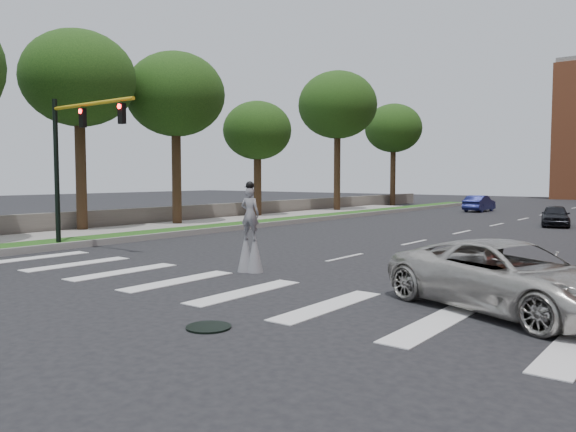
{
  "coord_description": "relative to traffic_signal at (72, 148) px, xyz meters",
  "views": [
    {
      "loc": [
        10.9,
        -9.71,
        2.99
      ],
      "look_at": [
        -0.35,
        4.96,
        1.7
      ],
      "focal_mm": 35.0,
      "sensor_mm": 36.0,
      "label": 1
    }
  ],
  "objects": [
    {
      "name": "tree_1",
      "position": [
        -6.38,
        4.39,
        3.98
      ],
      "size": [
        5.94,
        5.94,
        10.71
      ],
      "color": "#342314",
      "rests_on": "ground"
    },
    {
      "name": "tree_4",
      "position": [
        -5.2,
        27.94,
        4.87
      ],
      "size": [
        6.69,
        6.69,
        11.92
      ],
      "color": "#342314",
      "rests_on": "ground"
    },
    {
      "name": "tree_5",
      "position": [
        -6.46,
        40.79,
        3.86
      ],
      "size": [
        5.95,
        5.95,
        10.59
      ],
      "color": "#342314",
      "rests_on": "ground"
    },
    {
      "name": "ground_plane",
      "position": [
        9.78,
        -3.0,
        -4.15
      ],
      "size": [
        160.0,
        160.0,
        0.0
      ],
      "primitive_type": "plane",
      "color": "black",
      "rests_on": "ground"
    },
    {
      "name": "manhole",
      "position": [
        12.78,
        -5.0,
        -4.13
      ],
      "size": [
        0.9,
        0.9,
        0.04
      ],
      "primitive_type": "cylinder",
      "color": "black",
      "rests_on": "ground"
    },
    {
      "name": "tree_2",
      "position": [
        -5.38,
        10.18,
        3.73
      ],
      "size": [
        5.92,
        5.92,
        10.45
      ],
      "color": "#342314",
      "rests_on": "ground"
    },
    {
      "name": "median_curb",
      "position": [
        -0.67,
        17.0,
        -4.01
      ],
      "size": [
        0.2,
        60.0,
        0.28
      ],
      "primitive_type": "cube",
      "color": "gray",
      "rests_on": "ground"
    },
    {
      "name": "suv_crossing",
      "position": [
        17.1,
        0.0,
        -3.36
      ],
      "size": [
        6.23,
        4.55,
        1.57
      ],
      "primitive_type": "imported",
      "rotation": [
        0.0,
        0.0,
        1.19
      ],
      "color": "#BBB8B1",
      "rests_on": "ground"
    },
    {
      "name": "car_mid",
      "position": [
        4.38,
        35.69,
        -3.45
      ],
      "size": [
        1.52,
        4.27,
        1.4
      ],
      "primitive_type": "imported",
      "rotation": [
        0.0,
        0.0,
        3.13
      ],
      "color": "navy",
      "rests_on": "ground"
    },
    {
      "name": "stilt_performer",
      "position": [
        9.08,
        0.46,
        -3.05
      ],
      "size": [
        0.83,
        0.6,
        2.86
      ],
      "rotation": [
        0.0,
        0.0,
        3.4
      ],
      "color": "#342314",
      "rests_on": "ground"
    },
    {
      "name": "stone_wall",
      "position": [
        -7.22,
        19.0,
        -3.6
      ],
      "size": [
        0.5,
        56.0,
        1.1
      ],
      "primitive_type": "cube",
      "color": "#5E5851",
      "rests_on": "ground"
    },
    {
      "name": "car_near",
      "position": [
        12.94,
        24.0,
        -3.5
      ],
      "size": [
        2.39,
        4.05,
        1.29
      ],
      "primitive_type": "imported",
      "rotation": [
        0.0,
        0.0,
        0.24
      ],
      "color": "black",
      "rests_on": "ground"
    },
    {
      "name": "tree_3",
      "position": [
        -5.97,
        18.4,
        2.14
      ],
      "size": [
        4.98,
        4.98,
        8.46
      ],
      "color": "#342314",
      "rests_on": "ground"
    },
    {
      "name": "traffic_signal",
      "position": [
        0.0,
        0.0,
        0.0
      ],
      "size": [
        5.3,
        0.23,
        6.2
      ],
      "color": "black",
      "rests_on": "ground"
    },
    {
      "name": "sidewalk_left",
      "position": [
        -4.72,
        7.0,
        -4.06
      ],
      "size": [
        4.0,
        60.0,
        0.18
      ],
      "primitive_type": "cube",
      "color": "gray",
      "rests_on": "ground"
    },
    {
      "name": "grass_median",
      "position": [
        -1.72,
        17.0,
        -4.03
      ],
      "size": [
        2.0,
        60.0,
        0.25
      ],
      "primitive_type": "cube",
      "color": "#1D4A15",
      "rests_on": "ground"
    }
  ]
}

